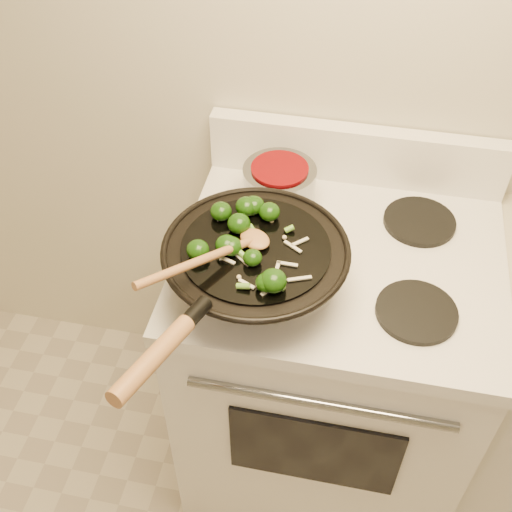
# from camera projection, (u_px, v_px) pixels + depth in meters

# --- Properties ---
(stove) EXTENTS (0.78, 0.67, 1.08)m
(stove) POSITION_uv_depth(u_px,v_px,m) (327.00, 363.00, 1.86)
(stove) COLOR white
(stove) RESTS_ON ground
(wok) EXTENTS (0.41, 0.66, 0.20)m
(wok) POSITION_uv_depth(u_px,v_px,m) (255.00, 266.00, 1.40)
(wok) COLOR black
(wok) RESTS_ON stove
(stirfry) EXTENTS (0.27, 0.27, 0.05)m
(stirfry) POSITION_uv_depth(u_px,v_px,m) (244.00, 237.00, 1.36)
(stirfry) COLOR #143808
(stirfry) RESTS_ON wok
(wooden_spoon) EXTENTS (0.23, 0.29, 0.08)m
(wooden_spoon) POSITION_uv_depth(u_px,v_px,m) (224.00, 251.00, 1.31)
(wooden_spoon) COLOR #A16D3F
(wooden_spoon) RESTS_ON wok
(saucepan) EXTENTS (0.18, 0.30, 0.11)m
(saucepan) POSITION_uv_depth(u_px,v_px,m) (279.00, 185.00, 1.62)
(saucepan) COLOR gray
(saucepan) RESTS_ON stove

